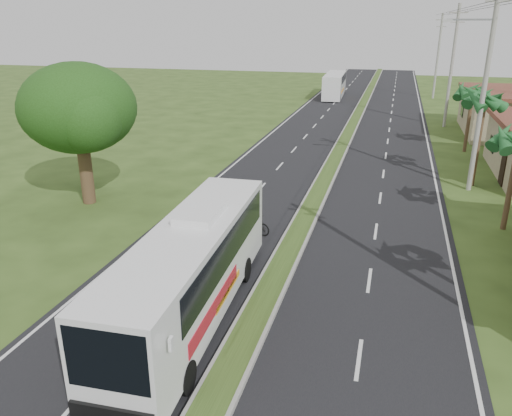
# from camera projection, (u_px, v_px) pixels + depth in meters

# --- Properties ---
(ground) EXTENTS (180.00, 180.00, 0.00)m
(ground) POSITION_uv_depth(u_px,v_px,m) (245.00, 341.00, 15.59)
(ground) COLOR #2F4419
(ground) RESTS_ON ground
(road_asphalt) EXTENTS (14.00, 160.00, 0.02)m
(road_asphalt) POSITION_uv_depth(u_px,v_px,m) (330.00, 170.00, 33.65)
(road_asphalt) COLOR black
(road_asphalt) RESTS_ON ground
(median_strip) EXTENTS (1.20, 160.00, 0.18)m
(median_strip) POSITION_uv_depth(u_px,v_px,m) (330.00, 169.00, 33.62)
(median_strip) COLOR gray
(median_strip) RESTS_ON ground
(lane_edge_left) EXTENTS (0.12, 160.00, 0.01)m
(lane_edge_left) POSITION_uv_depth(u_px,v_px,m) (236.00, 163.00, 35.33)
(lane_edge_left) COLOR silver
(lane_edge_left) RESTS_ON ground
(lane_edge_right) EXTENTS (0.12, 160.00, 0.01)m
(lane_edge_right) POSITION_uv_depth(u_px,v_px,m) (435.00, 178.00, 31.97)
(lane_edge_right) COLOR silver
(lane_edge_right) RESTS_ON ground
(palm_verge_c) EXTENTS (2.40, 2.40, 5.85)m
(palm_verge_c) POSITION_uv_depth(u_px,v_px,m) (485.00, 101.00, 28.76)
(palm_verge_c) COLOR #473321
(palm_verge_c) RESTS_ON ground
(palm_verge_d) EXTENTS (2.40, 2.40, 5.25)m
(palm_verge_d) POSITION_uv_depth(u_px,v_px,m) (473.00, 92.00, 36.96)
(palm_verge_d) COLOR #473321
(palm_verge_d) RESTS_ON ground
(shade_tree) EXTENTS (6.30, 6.00, 7.54)m
(shade_tree) POSITION_uv_depth(u_px,v_px,m) (77.00, 111.00, 25.92)
(shade_tree) COLOR #473321
(shade_tree) RESTS_ON ground
(utility_pole_b) EXTENTS (3.20, 0.28, 12.00)m
(utility_pole_b) POSITION_uv_depth(u_px,v_px,m) (484.00, 82.00, 27.54)
(utility_pole_b) COLOR gray
(utility_pole_b) RESTS_ON ground
(utility_pole_c) EXTENTS (1.60, 0.28, 11.00)m
(utility_pole_c) POSITION_uv_depth(u_px,v_px,m) (452.00, 65.00, 45.80)
(utility_pole_c) COLOR gray
(utility_pole_c) RESTS_ON ground
(utility_pole_d) EXTENTS (1.60, 0.28, 10.50)m
(utility_pole_d) POSITION_uv_depth(u_px,v_px,m) (438.00, 55.00, 63.96)
(utility_pole_d) COLOR gray
(utility_pole_d) RESTS_ON ground
(coach_bus_main) EXTENTS (2.72, 10.98, 3.52)m
(coach_bus_main) POSITION_uv_depth(u_px,v_px,m) (192.00, 266.00, 16.17)
(coach_bus_main) COLOR white
(coach_bus_main) RESTS_ON ground
(coach_bus_far) EXTENTS (2.74, 10.67, 3.08)m
(coach_bus_far) POSITION_uv_depth(u_px,v_px,m) (335.00, 84.00, 66.25)
(coach_bus_far) COLOR white
(coach_bus_far) RESTS_ON ground
(motorcyclist) EXTENTS (1.73, 0.95, 2.48)m
(motorcyclist) POSITION_uv_depth(u_px,v_px,m) (254.00, 215.00, 23.13)
(motorcyclist) COLOR black
(motorcyclist) RESTS_ON ground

